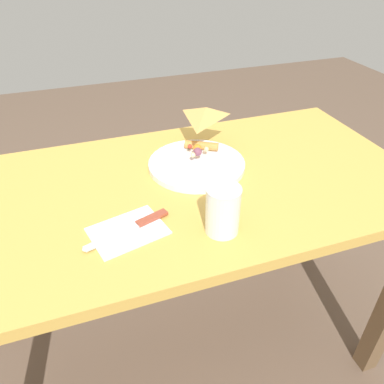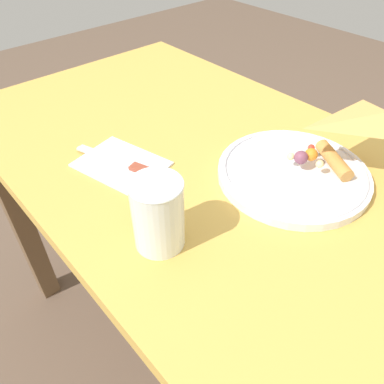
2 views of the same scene
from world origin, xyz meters
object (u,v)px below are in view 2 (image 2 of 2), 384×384
(dining_table, at_px, (234,219))
(butter_knife, at_px, (126,164))
(napkin_folded, at_px, (121,164))
(milk_glass, at_px, (158,217))
(plate_pizza, at_px, (295,171))

(dining_table, relative_size, butter_knife, 6.26)
(dining_table, height_order, napkin_folded, napkin_folded)
(milk_glass, distance_m, napkin_folded, 0.21)
(butter_knife, bearing_deg, milk_glass, 141.72)
(plate_pizza, relative_size, milk_glass, 2.39)
(milk_glass, relative_size, butter_knife, 0.55)
(dining_table, height_order, butter_knife, butter_knife)
(plate_pizza, bearing_deg, napkin_folded, 41.71)
(plate_pizza, distance_m, milk_glass, 0.28)
(napkin_folded, relative_size, butter_knife, 0.89)
(dining_table, xyz_separation_m, plate_pizza, (-0.07, -0.07, 0.12))
(milk_glass, xyz_separation_m, butter_knife, (0.19, -0.07, -0.04))
(plate_pizza, bearing_deg, milk_glass, 81.76)
(dining_table, relative_size, milk_glass, 11.32)
(napkin_folded, bearing_deg, dining_table, -140.23)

